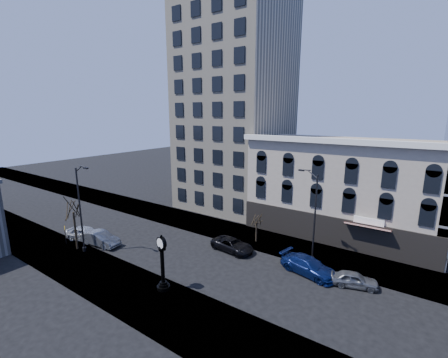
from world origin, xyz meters
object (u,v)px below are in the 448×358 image
Objects in this scene: car_near_b at (101,239)px; street_clock at (162,265)px; street_lamp_near at (81,186)px; warning_sign at (65,232)px; car_near_a at (86,233)px.

street_clock is at bearing -108.14° from car_near_b.
street_lamp_near reaches higher than car_near_b.
street_clock reaches higher than warning_sign.
street_clock is 1.02× the size of car_near_b.
street_lamp_near is 2.03× the size of car_near_b.
street_lamp_near is at bearing -170.46° from street_clock.
warning_sign is at bearing 117.32° from car_near_b.
car_near_a is (-15.49, 2.20, -1.54)m from street_clock.
car_near_a is at bearing 86.15° from car_near_b.
warning_sign reaches higher than car_near_b.
warning_sign is 2.37m from car_near_a.
car_near_a reaches higher than car_near_b.
street_lamp_near is at bearing -166.30° from car_near_b.
street_lamp_near is 7.25m from warning_sign.
car_near_b is at bearing 111.49° from street_lamp_near.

